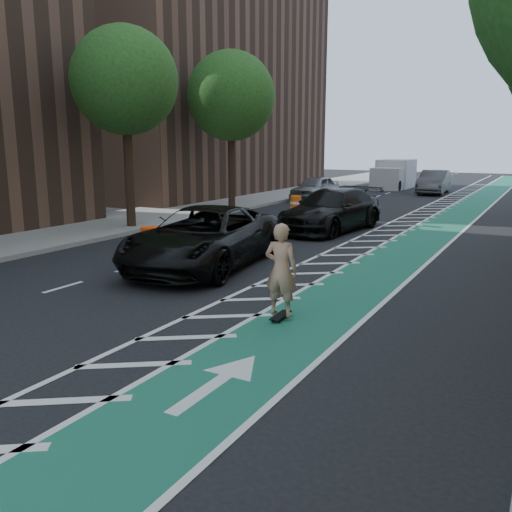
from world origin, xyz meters
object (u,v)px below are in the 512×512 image
Objects in this scene: skateboarder at (281,270)px; suv_far at (331,210)px; barrel_a at (151,244)px; suv_near at (204,237)px.

suv_far is (-3.20, 11.01, -0.19)m from skateboarder.
barrel_a is at bearing -31.98° from skateboarder.
skateboarder is at bearing -28.18° from barrel_a.
suv_far is at bearing 70.95° from barrel_a.
suv_far is at bearing -77.58° from skateboarder.
suv_near is (-3.97, 3.16, -0.17)m from skateboarder.
barrel_a is (-2.71, -7.84, -0.36)m from suv_far.
suv_far reaches higher than barrel_a.
skateboarder is 11.47m from suv_far.
suv_near is 6.09× the size of barrel_a.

